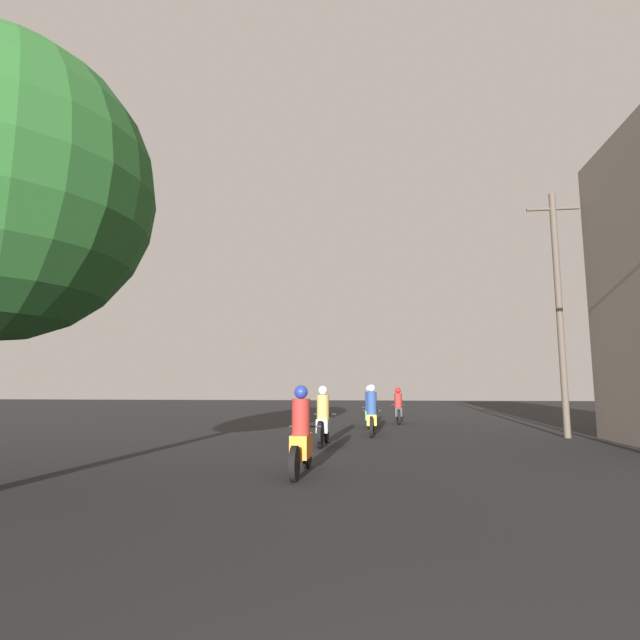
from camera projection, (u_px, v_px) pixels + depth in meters
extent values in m
cylinder|color=black|center=(307.00, 452.00, 9.42)|extent=(0.10, 0.57, 0.57)
cylinder|color=black|center=(294.00, 464.00, 8.04)|extent=(0.10, 0.57, 0.57)
cube|color=orange|center=(301.00, 446.00, 8.76)|extent=(0.30, 0.76, 0.40)
cylinder|color=black|center=(305.00, 426.00, 9.24)|extent=(0.60, 0.04, 0.04)
cylinder|color=maroon|center=(301.00, 417.00, 8.75)|extent=(0.32, 0.32, 0.62)
sphere|color=navy|center=(301.00, 392.00, 8.81)|extent=(0.24, 0.24, 0.24)
cylinder|color=black|center=(326.00, 430.00, 13.74)|extent=(0.10, 0.68, 0.68)
cylinder|color=black|center=(320.00, 434.00, 12.46)|extent=(0.10, 0.68, 0.68)
cube|color=#ADADB2|center=(323.00, 425.00, 13.13)|extent=(0.30, 0.71, 0.35)
cylinder|color=black|center=(325.00, 414.00, 13.58)|extent=(0.60, 0.04, 0.04)
cylinder|color=#B28E47|center=(323.00, 407.00, 13.12)|extent=(0.32, 0.32, 0.63)
sphere|color=silver|center=(323.00, 390.00, 13.18)|extent=(0.24, 0.24, 0.24)
cylinder|color=black|center=(372.00, 423.00, 16.60)|extent=(0.10, 0.64, 0.64)
cylinder|color=black|center=(371.00, 427.00, 15.13)|extent=(0.10, 0.64, 0.64)
cube|color=gold|center=(372.00, 420.00, 15.89)|extent=(0.30, 0.76, 0.33)
cylinder|color=black|center=(372.00, 411.00, 16.40)|extent=(0.60, 0.04, 0.04)
cylinder|color=navy|center=(372.00, 403.00, 15.88)|extent=(0.32, 0.32, 0.71)
sphere|color=silver|center=(371.00, 388.00, 15.95)|extent=(0.24, 0.24, 0.24)
cylinder|color=black|center=(370.00, 419.00, 19.70)|extent=(0.10, 0.59, 0.59)
cylinder|color=black|center=(369.00, 421.00, 18.28)|extent=(0.10, 0.59, 0.59)
cube|color=#1E6B33|center=(370.00, 415.00, 19.01)|extent=(0.30, 0.90, 0.34)
cylinder|color=black|center=(370.00, 407.00, 19.51)|extent=(0.60, 0.04, 0.04)
cylinder|color=navy|center=(369.00, 401.00, 19.00)|extent=(0.32, 0.32, 0.72)
sphere|color=silver|center=(369.00, 388.00, 19.06)|extent=(0.24, 0.24, 0.24)
cylinder|color=black|center=(398.00, 415.00, 21.84)|extent=(0.10, 0.62, 0.62)
cylinder|color=black|center=(399.00, 417.00, 20.44)|extent=(0.10, 0.62, 0.62)
cube|color=black|center=(398.00, 412.00, 21.16)|extent=(0.30, 0.94, 0.35)
cylinder|color=black|center=(398.00, 405.00, 21.65)|extent=(0.60, 0.04, 0.04)
cylinder|color=maroon|center=(398.00, 400.00, 21.13)|extent=(0.32, 0.32, 0.60)
sphere|color=#A51919|center=(398.00, 390.00, 21.19)|extent=(0.24, 0.24, 0.24)
cylinder|color=#4C4238|center=(559.00, 312.00, 15.50)|extent=(0.20, 0.20, 7.68)
cylinder|color=#4C4238|center=(553.00, 209.00, 15.95)|extent=(1.60, 0.10, 0.10)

